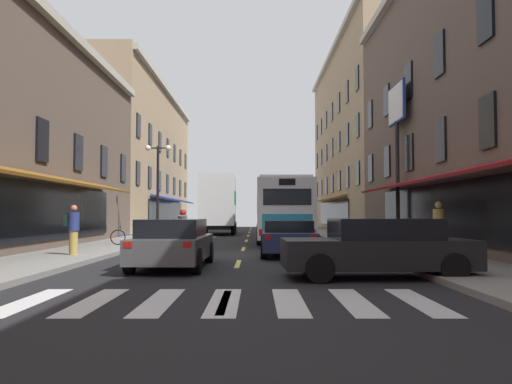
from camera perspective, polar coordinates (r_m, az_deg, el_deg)
name	(u,v)px	position (r m, az deg, el deg)	size (l,w,h in m)	color
ground_plane	(244,256)	(18.73, -1.41, -7.16)	(34.80, 80.00, 0.10)	black
lane_centre_dashes	(243,255)	(18.48, -1.43, -7.06)	(0.14, 73.90, 0.01)	#DBCC4C
crosswalk_near	(226,301)	(8.80, -3.33, -12.13)	(7.10, 2.80, 0.01)	silver
sidewalk_left	(83,252)	(19.79, -18.86, -6.43)	(3.00, 80.00, 0.14)	gray
sidewalk_right	(405,253)	(19.47, 16.35, -6.53)	(3.00, 80.00, 0.14)	gray
billboard_sign	(399,123)	(24.56, 15.75, 7.40)	(0.40, 2.46, 7.35)	black
transit_bus	(284,210)	(27.87, 3.11, -2.05)	(2.75, 12.48, 3.20)	silver
box_truck	(221,205)	(36.86, -3.97, -1.46)	(2.57, 7.06, 4.19)	white
sedan_near	(176,243)	(14.22, -9.00, -5.66)	(1.91, 4.39, 1.34)	#515154
sedan_mid	(290,237)	(18.39, 3.78, -5.04)	(1.96, 4.77, 1.25)	navy
sedan_far	(380,248)	(12.22, 13.77, -6.06)	(4.39, 2.11, 1.37)	black
motorcycle_rider	(185,234)	(19.78, -7.95, -4.69)	(0.62, 2.07, 1.66)	black
bicycle_near	(133,236)	(22.85, -13.66, -4.86)	(1.71, 0.48, 0.91)	black
pedestrian_near	(76,228)	(17.89, -19.55, -3.86)	(0.52, 0.44, 1.64)	#B29947
pedestrian_mid	(441,227)	(17.56, 20.05, -3.75)	(0.36, 0.36, 1.75)	#B29947
street_lamp_twin	(160,187)	(28.17, -10.70, 0.60)	(1.42, 0.32, 5.10)	black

